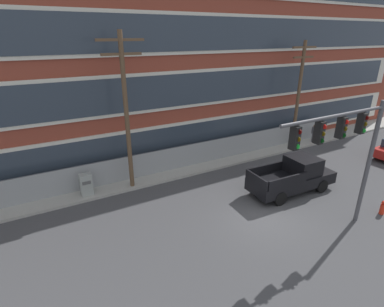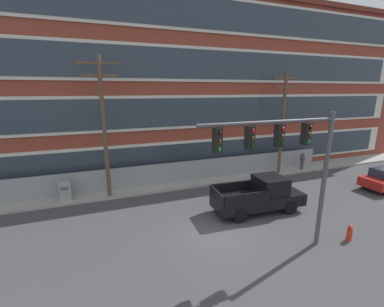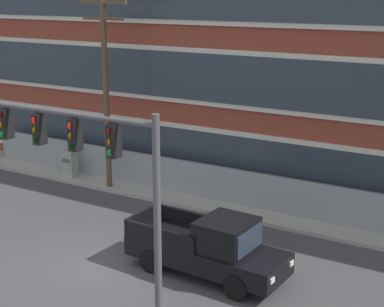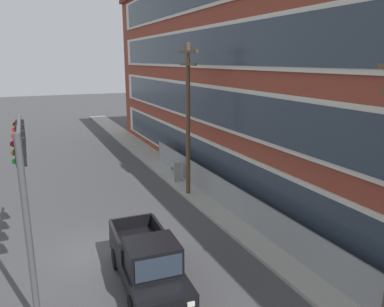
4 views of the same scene
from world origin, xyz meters
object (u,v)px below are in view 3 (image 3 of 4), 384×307
Objects in this scene: traffic_signal_mast at (92,162)px; utility_pole_near_corner at (106,84)px; electrical_cabinet at (70,165)px; pickup_truck_black at (210,248)px.

utility_pole_near_corner is (-6.72, 8.93, 0.40)m from traffic_signal_mast.
electrical_cabinet is at bearing 175.29° from utility_pole_near_corner.
traffic_signal_mast is at bearing -53.07° from utility_pole_near_corner.
electrical_cabinet is (-9.36, 9.15, -3.90)m from traffic_signal_mast.
pickup_truck_black is at bearing -26.11° from electrical_cabinet.
pickup_truck_black is 0.61× the size of utility_pole_near_corner.
pickup_truck_black is at bearing 67.52° from traffic_signal_mast.
pickup_truck_black reaches higher than electrical_cabinet.
traffic_signal_mast is 11.19m from utility_pole_near_corner.
utility_pole_near_corner is 6.22× the size of electrical_cabinet.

